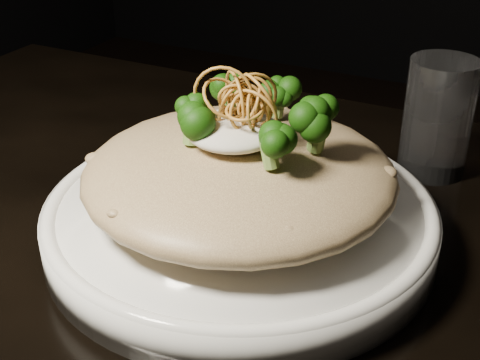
% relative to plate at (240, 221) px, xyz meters
% --- Properties ---
extents(plate, '(0.32, 0.32, 0.03)m').
position_rel_plate_xyz_m(plate, '(0.00, 0.00, 0.00)').
color(plate, white).
rests_on(plate, table).
extents(risotto, '(0.25, 0.25, 0.06)m').
position_rel_plate_xyz_m(risotto, '(-0.00, 0.00, 0.04)').
color(risotto, brown).
rests_on(risotto, plate).
extents(broccoli, '(0.15, 0.15, 0.05)m').
position_rel_plate_xyz_m(broccoli, '(0.00, 0.01, 0.10)').
color(broccoli, black).
rests_on(broccoli, risotto).
extents(cheese, '(0.07, 0.07, 0.02)m').
position_rel_plate_xyz_m(cheese, '(-0.00, -0.00, 0.08)').
color(cheese, silver).
rests_on(cheese, risotto).
extents(shallots, '(0.06, 0.06, 0.04)m').
position_rel_plate_xyz_m(shallots, '(0.00, 0.00, 0.11)').
color(shallots, '#91541E').
rests_on(shallots, cheese).
extents(drinking_glass, '(0.08, 0.08, 0.11)m').
position_rel_plate_xyz_m(drinking_glass, '(0.11, 0.19, 0.04)').
color(drinking_glass, white).
rests_on(drinking_glass, table).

